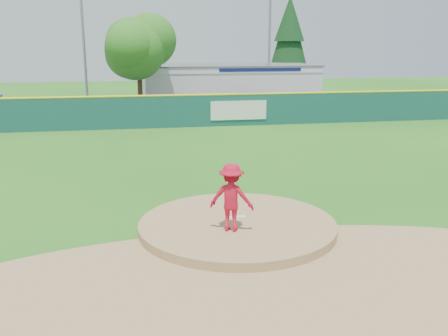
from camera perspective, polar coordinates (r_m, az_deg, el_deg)
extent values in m
plane|color=#286B19|center=(14.10, 1.52, -7.07)|extent=(120.00, 120.00, 0.00)
cylinder|color=#9E774C|center=(14.10, 1.52, -7.07)|extent=(5.50, 5.50, 0.50)
cube|color=white|center=(14.28, 1.27, -5.64)|extent=(0.60, 0.15, 0.04)
cylinder|color=#9E774C|center=(11.42, 4.77, -12.34)|extent=(15.40, 15.40, 0.01)
cube|color=#38383A|center=(40.27, -6.67, 6.66)|extent=(44.00, 16.00, 0.02)
imported|color=red|center=(13.09, 0.86, -3.38)|extent=(1.34, 1.09, 1.82)
imported|color=silver|center=(40.10, 2.46, 7.59)|extent=(4.37, 2.11, 1.20)
cube|color=silver|center=(45.84, 0.41, 9.63)|extent=(15.00, 8.00, 3.20)
cube|color=white|center=(41.82, 1.50, 11.13)|extent=(15.00, 0.06, 0.55)
cube|color=#0F194C|center=(42.25, 4.21, 11.13)|extent=(7.00, 0.03, 0.28)
cube|color=#59595B|center=(45.75, 0.42, 11.69)|extent=(15.20, 8.20, 0.12)
cube|color=white|center=(31.77, 1.69, 6.61)|extent=(3.60, 0.04, 1.20)
cube|color=#164844|center=(31.25, -5.49, 6.43)|extent=(40.00, 0.10, 2.00)
cylinder|color=yellow|center=(31.13, -5.53, 8.26)|extent=(40.00, 0.14, 0.14)
cylinder|color=#382314|center=(38.05, -9.53, 8.10)|extent=(0.36, 0.36, 2.60)
sphere|color=#387F23|center=(37.87, -9.73, 13.01)|extent=(5.60, 5.60, 5.60)
cylinder|color=#382314|center=(51.52, 7.29, 9.11)|extent=(0.40, 0.40, 1.60)
cone|color=#113A16|center=(51.35, 7.46, 14.39)|extent=(4.40, 4.40, 7.90)
cylinder|color=gray|center=(39.98, -15.77, 14.09)|extent=(0.20, 0.20, 11.00)
cylinder|color=gray|center=(43.49, 5.20, 13.83)|extent=(0.20, 0.20, 10.00)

